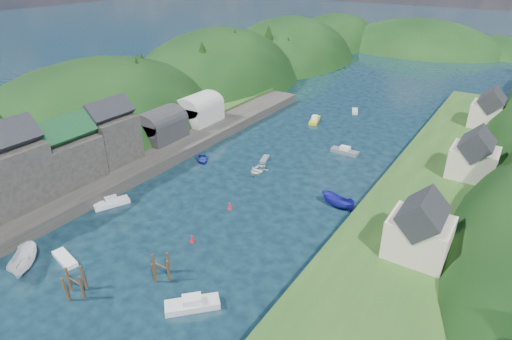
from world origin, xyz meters
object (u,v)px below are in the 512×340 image
Objects in this scene: piling_cluster_near at (75,285)px; channel_buoy_near at (192,239)px; channel_buoy_far at (230,206)px; piling_cluster_far at (161,269)px.

channel_buoy_near is at bearing 73.29° from piling_cluster_near.
piling_cluster_near is at bearing -98.40° from channel_buoy_far.
piling_cluster_near is at bearing -106.71° from channel_buoy_near.
channel_buoy_near and channel_buoy_far have the same top height.
piling_cluster_far is (6.07, 7.53, -0.20)m from piling_cluster_near.
channel_buoy_far is (-2.42, 17.18, -0.66)m from piling_cluster_far.
piling_cluster_far is 3.10× the size of channel_buoy_far.
channel_buoy_near is at bearing -85.12° from channel_buoy_far.
channel_buoy_near is (-1.59, 7.41, -0.66)m from piling_cluster_far.
piling_cluster_near reaches higher than channel_buoy_far.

